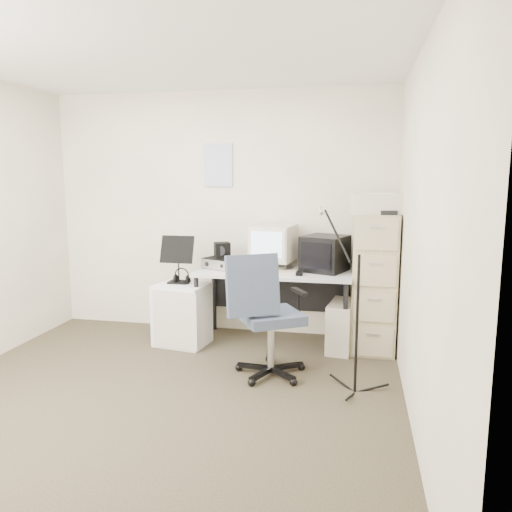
% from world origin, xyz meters
% --- Properties ---
extents(floor, '(3.60, 3.60, 0.01)m').
position_xyz_m(floor, '(0.00, 0.00, -0.01)').
color(floor, '#2C2617').
rests_on(floor, ground).
extents(ceiling, '(3.60, 3.60, 0.01)m').
position_xyz_m(ceiling, '(0.00, 0.00, 2.50)').
color(ceiling, white).
rests_on(ceiling, ground).
extents(wall_back, '(3.60, 0.02, 2.50)m').
position_xyz_m(wall_back, '(0.00, 1.80, 1.25)').
color(wall_back, '#F3E3BF').
rests_on(wall_back, ground).
extents(wall_right, '(0.02, 3.60, 2.50)m').
position_xyz_m(wall_right, '(1.80, 0.00, 1.25)').
color(wall_right, '#F3E3BF').
rests_on(wall_right, ground).
extents(wall_calendar, '(0.30, 0.02, 0.44)m').
position_xyz_m(wall_calendar, '(-0.02, 1.79, 1.75)').
color(wall_calendar, white).
rests_on(wall_calendar, wall_back).
extents(filing_cabinet, '(0.40, 0.60, 1.30)m').
position_xyz_m(filing_cabinet, '(1.58, 1.48, 0.65)').
color(filing_cabinet, '#BCB186').
rests_on(filing_cabinet, floor).
extents(printer, '(0.51, 0.38, 0.18)m').
position_xyz_m(printer, '(1.58, 1.43, 1.39)').
color(printer, '#BDB29B').
rests_on(printer, filing_cabinet).
extents(desk, '(1.50, 0.70, 0.73)m').
position_xyz_m(desk, '(0.63, 1.45, 0.36)').
color(desk, '#B2B2B1').
rests_on(desk, floor).
extents(crt_monitor, '(0.45, 0.46, 0.43)m').
position_xyz_m(crt_monitor, '(0.60, 1.55, 0.95)').
color(crt_monitor, '#BDB29B').
rests_on(crt_monitor, desk).
extents(crt_tv, '(0.49, 0.51, 0.34)m').
position_xyz_m(crt_tv, '(1.11, 1.53, 0.90)').
color(crt_tv, black).
rests_on(crt_tv, desk).
extents(desk_speaker, '(0.08, 0.08, 0.15)m').
position_xyz_m(desk_speaker, '(0.91, 1.53, 0.81)').
color(desk_speaker, beige).
rests_on(desk_speaker, desk).
extents(keyboard, '(0.48, 0.26, 0.03)m').
position_xyz_m(keyboard, '(0.66, 1.26, 0.74)').
color(keyboard, '#BDB29B').
rests_on(keyboard, desk).
extents(mouse, '(0.07, 0.11, 0.03)m').
position_xyz_m(mouse, '(0.90, 1.27, 0.75)').
color(mouse, black).
rests_on(mouse, desk).
extents(radio_receiver, '(0.44, 0.39, 0.10)m').
position_xyz_m(radio_receiver, '(0.12, 1.46, 0.78)').
color(radio_receiver, black).
rests_on(radio_receiver, desk).
extents(radio_speaker, '(0.19, 0.19, 0.15)m').
position_xyz_m(radio_speaker, '(0.09, 1.49, 0.91)').
color(radio_speaker, black).
rests_on(radio_speaker, radio_receiver).
extents(papers, '(0.29, 0.36, 0.02)m').
position_xyz_m(papers, '(0.38, 1.30, 0.74)').
color(papers, white).
rests_on(papers, desk).
extents(pc_tower, '(0.29, 0.52, 0.46)m').
position_xyz_m(pc_tower, '(1.29, 1.38, 0.23)').
color(pc_tower, '#BDB29B').
rests_on(pc_tower, floor).
extents(office_chair, '(0.83, 0.83, 1.04)m').
position_xyz_m(office_chair, '(0.74, 0.64, 0.52)').
color(office_chair, '#465068').
rests_on(office_chair, floor).
extents(side_cart, '(0.54, 0.45, 0.60)m').
position_xyz_m(side_cart, '(-0.24, 1.23, 0.30)').
color(side_cart, white).
rests_on(side_cart, floor).
extents(music_stand, '(0.35, 0.23, 0.48)m').
position_xyz_m(music_stand, '(-0.29, 1.29, 0.84)').
color(music_stand, black).
rests_on(music_stand, side_cart).
extents(headphones, '(0.18, 0.18, 0.03)m').
position_xyz_m(headphones, '(-0.25, 1.27, 0.65)').
color(headphones, black).
rests_on(headphones, side_cart).
extents(mic_stand, '(0.03, 0.03, 1.40)m').
position_xyz_m(mic_stand, '(1.43, 0.44, 0.70)').
color(mic_stand, black).
rests_on(mic_stand, floor).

